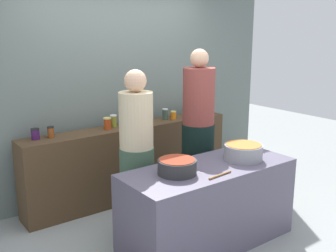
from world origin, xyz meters
TOP-DOWN VIEW (x-y plane):
  - ground at (0.00, 0.00)m, footprint 12.00×12.00m
  - storefront_wall at (0.00, 1.45)m, footprint 4.80×0.12m
  - display_shelf at (0.00, 1.10)m, footprint 2.70×0.36m
  - prep_table at (0.00, -0.30)m, footprint 1.70×0.70m
  - preserve_jar_0 at (-1.13, 1.16)m, footprint 0.09×0.09m
  - preserve_jar_1 at (-0.98, 1.14)m, footprint 0.07×0.07m
  - preserve_jar_2 at (-0.31, 1.11)m, footprint 0.09×0.09m
  - preserve_jar_3 at (-0.21, 1.15)m, footprint 0.08×0.08m
  - preserve_jar_4 at (0.02, 1.07)m, footprint 0.08×0.08m
  - preserve_jar_5 at (0.15, 1.06)m, footprint 0.08×0.08m
  - preserve_jar_6 at (0.52, 1.12)m, footprint 0.07×0.07m
  - preserve_jar_7 at (0.63, 1.09)m, footprint 0.08×0.08m
  - preserve_jar_8 at (0.90, 1.11)m, footprint 0.08×0.08m
  - cooking_pot_left at (-0.36, -0.28)m, footprint 0.35×0.35m
  - cooking_pot_center at (0.41, -0.34)m, footprint 0.38×0.38m
  - wooden_spoon at (-0.09, -0.55)m, footprint 0.28×0.05m
  - cook_with_tongs at (-0.42, 0.30)m, footprint 0.35×0.35m
  - cook_in_cap at (0.42, 0.36)m, footprint 0.37×0.37m

SIDE VIEW (x-z plane):
  - ground at x=0.00m, z-range 0.00..0.00m
  - prep_table at x=0.00m, z-range 0.00..0.79m
  - display_shelf at x=0.00m, z-range 0.00..0.91m
  - cook_with_tongs at x=-0.42m, z-range -0.07..1.60m
  - wooden_spoon at x=-0.09m, z-range 0.79..0.81m
  - cook_in_cap at x=0.42m, z-range -0.08..1.75m
  - cooking_pot_left at x=-0.36m, z-range 0.79..0.92m
  - cooking_pot_center at x=0.41m, z-range 0.79..0.94m
  - preserve_jar_7 at x=0.63m, z-range 0.91..1.01m
  - preserve_jar_0 at x=-1.13m, z-range 0.91..1.03m
  - preserve_jar_1 at x=-0.98m, z-range 0.91..1.03m
  - preserve_jar_5 at x=0.15m, z-range 0.91..1.04m
  - preserve_jar_8 at x=0.90m, z-range 0.91..1.04m
  - preserve_jar_2 at x=-0.31m, z-range 0.91..1.05m
  - preserve_jar_6 at x=0.52m, z-range 0.91..1.05m
  - preserve_jar_4 at x=0.02m, z-range 0.91..1.05m
  - preserve_jar_3 at x=-0.21m, z-range 0.91..1.06m
  - storefront_wall at x=0.00m, z-range 0.00..3.00m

